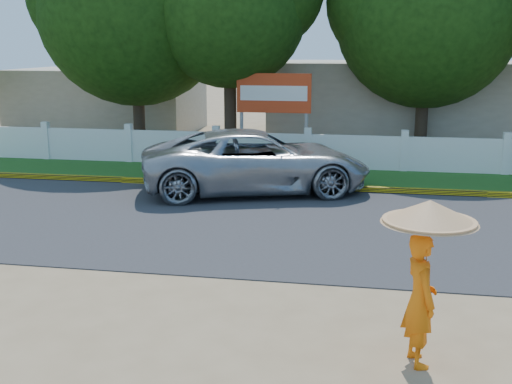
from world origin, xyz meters
TOP-DOWN VIEW (x-y plane):
  - ground at (0.00, 0.00)m, footprint 120.00×120.00m
  - road at (0.00, 4.50)m, footprint 60.00×7.00m
  - grass_verge at (0.00, 9.75)m, footprint 60.00×3.50m
  - curb at (0.00, 8.05)m, footprint 40.00×0.18m
  - fence at (0.00, 11.20)m, footprint 40.00×0.10m
  - building_near at (3.00, 18.00)m, footprint 10.00×6.00m
  - building_far at (-10.00, 19.00)m, footprint 8.00×5.00m
  - vehicle at (-1.02, 7.60)m, footprint 6.60×4.53m
  - monk_with_parasol at (2.68, -1.42)m, footprint 1.15×1.15m
  - billboard at (-1.28, 12.30)m, footprint 2.50×0.13m
  - tree_row at (1.03, 14.14)m, footprint 36.12×7.19m

SIDE VIEW (x-z plane):
  - ground at x=0.00m, z-range 0.00..0.00m
  - road at x=0.00m, z-range 0.00..0.02m
  - grass_verge at x=0.00m, z-range 0.00..0.03m
  - curb at x=0.00m, z-range 0.00..0.16m
  - fence at x=0.00m, z-range 0.00..1.10m
  - vehicle at x=-1.02m, z-range 0.00..1.68m
  - monk_with_parasol at x=2.68m, z-range 0.32..2.41m
  - building_far at x=-10.00m, z-range 0.00..2.80m
  - building_near at x=3.00m, z-range 0.00..3.20m
  - billboard at x=-1.28m, z-range 0.67..3.62m
  - tree_row at x=1.03m, z-range 0.55..9.67m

